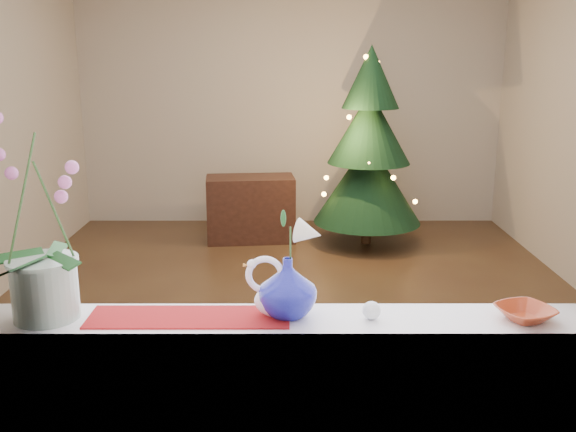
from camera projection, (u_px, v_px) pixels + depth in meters
name	position (u px, v px, depth m)	size (l,w,h in m)	color
ground	(292.00, 305.00, 4.75)	(5.00, 5.00, 0.00)	#3B2518
wall_back	(291.00, 98.00, 6.85)	(4.50, 0.10, 2.70)	#BCB1A5
wall_front	(299.00, 206.00, 2.00)	(4.50, 0.10, 2.70)	#BCB1A5
windowsill	(298.00, 323.00, 2.24)	(2.20, 0.26, 0.04)	white
window_frame	(300.00, 92.00, 1.94)	(2.22, 0.06, 1.60)	white
runner	(189.00, 317.00, 2.23)	(0.70, 0.20, 0.01)	maroon
orchid_pot	(38.00, 219.00, 2.15)	(0.24, 0.24, 0.71)	white
swan	(280.00, 288.00, 2.22)	(0.24, 0.11, 0.21)	white
blue_vase	(288.00, 283.00, 2.22)	(0.23, 0.23, 0.24)	navy
lily	(288.00, 224.00, 2.17)	(0.13, 0.08, 0.18)	beige
paperweight	(372.00, 310.00, 2.21)	(0.06, 0.06, 0.06)	white
amber_dish	(525.00, 314.00, 2.21)	(0.16, 0.16, 0.04)	#963116
xmas_tree	(369.00, 147.00, 6.09)	(1.04, 1.04, 1.90)	black
side_table	(251.00, 209.00, 6.36)	(0.86, 0.43, 0.64)	black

